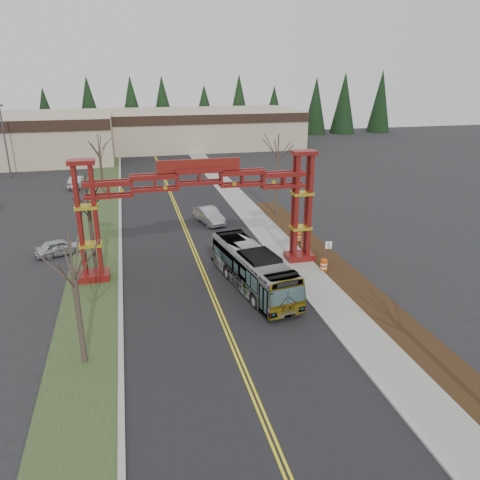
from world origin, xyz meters
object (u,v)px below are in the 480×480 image
object	(u,v)px
bare_tree_right_far	(278,156)
barrel_north	(298,238)
light_pole_far	(4,136)
street_sign	(328,249)
parked_car_near_a	(60,247)
silver_sedan	(209,215)
parked_car_far_a	(78,181)
barrel_south	(324,266)
barrel_mid	(305,243)
gateway_arch	(200,195)
retail_building_east	(201,128)
bare_tree_median_near	(73,271)
bare_tree_median_far	(99,152)
bare_tree_median_mid	(88,203)
transit_bus	(253,269)

from	to	relation	value
bare_tree_right_far	barrel_north	distance (m)	10.23
light_pole_far	street_sign	xyz separation A→B (m)	(31.01, -41.50, -4.25)
parked_car_near_a	barrel_north	world-z (taller)	parked_car_near_a
barrel_north	silver_sedan	bearing A→B (deg)	131.79
parked_car_far_a	barrel_south	world-z (taller)	parked_car_far_a
light_pole_far	barrel_mid	xyz separation A→B (m)	(30.81, -37.22, -5.30)
gateway_arch	retail_building_east	world-z (taller)	gateway_arch
gateway_arch	barrel_south	bearing A→B (deg)	-15.94
bare_tree_median_near	barrel_north	bearing A→B (deg)	40.04
barrel_north	bare_tree_median_near	bearing A→B (deg)	-139.96
bare_tree_median_far	barrel_south	bearing A→B (deg)	-57.11
parked_car_near_a	barrel_south	distance (m)	21.76
bare_tree_right_far	bare_tree_median_far	bearing A→B (deg)	147.45
bare_tree_median_near	light_pole_far	xyz separation A→B (m)	(-13.44, 50.15, 0.57)
street_sign	barrel_north	distance (m)	6.06
retail_building_east	parked_car_near_a	xyz separation A→B (m)	(-21.00, -56.02, -2.83)
bare_tree_median_mid	barrel_north	size ratio (longest dim) A/B	8.31
transit_bus	silver_sedan	bearing A→B (deg)	82.12
street_sign	transit_bus	bearing A→B (deg)	-163.17
transit_bus	bare_tree_right_far	distance (m)	18.36
bare_tree_median_near	barrel_mid	xyz separation A→B (m)	(17.37, 12.93, -4.73)
bare_tree_median_near	barrel_north	size ratio (longest dim) A/B	8.21
silver_sedan	barrel_north	bearing A→B (deg)	-62.84
parked_car_far_a	bare_tree_median_near	bearing A→B (deg)	104.97
transit_bus	barrel_north	size ratio (longest dim) A/B	11.87
parked_car_near_a	barrel_north	bearing A→B (deg)	-117.24
transit_bus	barrel_south	bearing A→B (deg)	4.04
gateway_arch	bare_tree_median_mid	bearing A→B (deg)	167.57
barrel_mid	barrel_north	xyz separation A→B (m)	(0.00, 1.67, -0.10)
transit_bus	bare_tree_median_far	world-z (taller)	bare_tree_median_far
barrel_south	barrel_north	xyz separation A→B (m)	(0.35, 6.51, -0.05)
retail_building_east	barrel_south	bearing A→B (deg)	-90.87
bare_tree_median_far	barrel_north	distance (m)	26.85
parked_car_near_a	light_pole_far	bearing A→B (deg)	-4.35
bare_tree_median_mid	parked_car_far_a	bearing A→B (deg)	96.80
light_pole_far	street_sign	bearing A→B (deg)	-53.23
retail_building_east	transit_bus	world-z (taller)	retail_building_east
barrel_mid	gateway_arch	bearing A→B (deg)	-166.41
gateway_arch	bare_tree_median_near	bearing A→B (deg)	-126.87
silver_sedan	retail_building_east	bearing A→B (deg)	67.06
retail_building_east	street_sign	bearing A→B (deg)	-90.39
retail_building_east	bare_tree_median_near	bearing A→B (deg)	-103.92
parked_car_near_a	barrel_south	size ratio (longest dim) A/B	3.99
gateway_arch	barrel_south	size ratio (longest dim) A/B	18.26
gateway_arch	parked_car_near_a	distance (m)	13.58
parked_car_near_a	bare_tree_median_near	bearing A→B (deg)	168.62
barrel_south	barrel_north	world-z (taller)	barrel_south
bare_tree_median_mid	bare_tree_right_far	size ratio (longest dim) A/B	0.87
parked_car_near_a	barrel_south	bearing A→B (deg)	-134.66
bare_tree_median_mid	barrel_mid	bearing A→B (deg)	1.65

